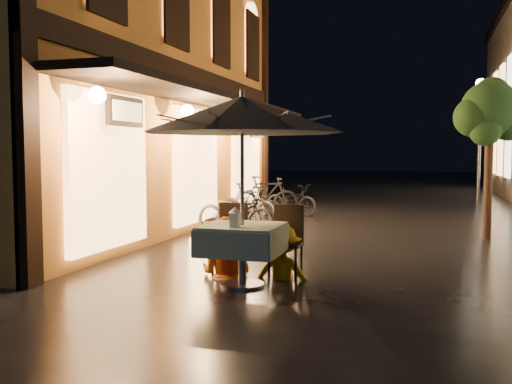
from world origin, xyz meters
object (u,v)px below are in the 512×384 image
(person_yellow, at_px, (283,228))
(bicycle_0, at_px, (236,213))
(table_lantern, at_px, (235,216))
(person_orange, at_px, (226,218))
(cafe_table, at_px, (242,240))
(patio_umbrella, at_px, (242,115))

(person_yellow, xyz_separation_m, bicycle_0, (-1.78, 3.26, -0.19))
(table_lantern, height_order, person_orange, person_orange)
(cafe_table, xyz_separation_m, patio_umbrella, (0.00, 0.00, 1.56))
(bicycle_0, bearing_deg, table_lantern, -144.09)
(table_lantern, distance_m, person_yellow, 0.99)
(cafe_table, bearing_deg, person_orange, 127.64)
(patio_umbrella, distance_m, table_lantern, 1.26)
(patio_umbrella, distance_m, person_orange, 1.50)
(person_orange, height_order, bicycle_0, person_orange)
(person_yellow, bearing_deg, patio_umbrella, 57.06)
(patio_umbrella, bearing_deg, person_yellow, 57.58)
(cafe_table, relative_size, person_yellow, 0.73)
(cafe_table, relative_size, person_orange, 0.62)
(person_yellow, relative_size, bicycle_0, 0.73)
(cafe_table, distance_m, person_yellow, 0.71)
(cafe_table, height_order, table_lantern, table_lantern)
(person_orange, relative_size, person_yellow, 1.17)
(cafe_table, relative_size, table_lantern, 3.96)
(table_lantern, xyz_separation_m, bicycle_0, (-1.40, 4.14, -0.43))
(cafe_table, height_order, bicycle_0, bicycle_0)
(cafe_table, bearing_deg, person_yellow, 57.58)
(table_lantern, relative_size, person_orange, 0.16)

